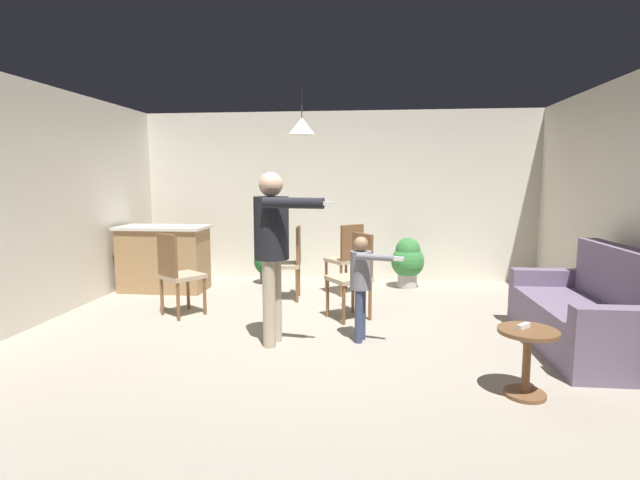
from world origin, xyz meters
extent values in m
plane|color=#9E9384|center=(0.00, 0.00, 0.00)|extent=(7.68, 7.68, 0.00)
cube|color=silver|center=(0.00, 3.20, 1.35)|extent=(6.40, 0.10, 2.70)
cube|color=silver|center=(-3.20, 0.00, 1.35)|extent=(0.10, 6.40, 2.70)
cube|color=slate|center=(2.58, 0.06, 0.23)|extent=(0.87, 1.45, 0.45)
cube|color=slate|center=(2.90, 0.07, 0.73)|extent=(0.22, 1.44, 0.55)
cube|color=slate|center=(2.58, -0.75, 0.32)|extent=(0.85, 0.19, 0.63)
cube|color=slate|center=(2.57, 0.87, 0.32)|extent=(0.85, 0.19, 0.63)
cylinder|color=brown|center=(2.89, 0.87, 0.03)|extent=(0.05, 0.05, 0.06)
cylinder|color=brown|center=(2.26, -0.74, 0.03)|extent=(0.05, 0.05, 0.06)
cylinder|color=brown|center=(2.24, 0.86, 0.03)|extent=(0.05, 0.05, 0.06)
cube|color=#99754C|center=(-2.45, 2.01, 0.45)|extent=(1.20, 0.60, 0.91)
cube|color=beige|center=(-2.45, 2.01, 0.93)|extent=(1.26, 0.66, 0.04)
cylinder|color=brown|center=(1.74, -1.05, 0.51)|extent=(0.44, 0.44, 0.03)
cylinder|color=brown|center=(1.74, -1.05, 0.24)|extent=(0.06, 0.06, 0.49)
cylinder|color=brown|center=(1.74, -1.05, 0.01)|extent=(0.31, 0.31, 0.03)
cylinder|color=tan|center=(-0.39, -0.01, 0.43)|extent=(0.13, 0.13, 0.86)
cylinder|color=tan|center=(-0.41, -0.19, 0.43)|extent=(0.13, 0.13, 0.86)
cylinder|color=black|center=(-0.40, -0.10, 1.16)|extent=(0.34, 0.34, 0.61)
sphere|color=#D8AD8C|center=(-0.40, -0.10, 1.58)|extent=(0.23, 0.23, 0.23)
cylinder|color=black|center=(-0.37, 0.09, 1.13)|extent=(0.10, 0.10, 0.57)
cylinder|color=black|center=(-0.15, -0.34, 1.42)|extent=(0.58, 0.18, 0.10)
cube|color=white|center=(0.17, -0.39, 1.42)|extent=(0.13, 0.05, 0.04)
cylinder|color=#384260|center=(0.48, 0.13, 0.27)|extent=(0.08, 0.08, 0.54)
cylinder|color=#384260|center=(0.45, 0.02, 0.27)|extent=(0.08, 0.08, 0.54)
cylinder|color=slate|center=(0.46, 0.07, 0.73)|extent=(0.21, 0.21, 0.38)
sphere|color=#9E7556|center=(0.46, 0.07, 0.99)|extent=(0.15, 0.15, 0.15)
cylinder|color=slate|center=(0.50, 0.19, 0.71)|extent=(0.06, 0.06, 0.36)
cylinder|color=slate|center=(0.60, -0.09, 0.89)|extent=(0.36, 0.16, 0.06)
cube|color=white|center=(0.81, -0.15, 0.89)|extent=(0.13, 0.07, 0.04)
cylinder|color=brown|center=(-0.41, 1.51, 0.23)|extent=(0.04, 0.04, 0.45)
cylinder|color=brown|center=(-0.44, 1.87, 0.23)|extent=(0.04, 0.04, 0.45)
cylinder|color=brown|center=(-0.77, 1.48, 0.23)|extent=(0.04, 0.04, 0.45)
cylinder|color=brown|center=(-0.80, 1.84, 0.23)|extent=(0.04, 0.04, 0.45)
cube|color=tan|center=(-0.60, 1.68, 0.47)|extent=(0.45, 0.45, 0.05)
cube|color=brown|center=(-0.41, 1.69, 0.75)|extent=(0.07, 0.38, 0.50)
cylinder|color=brown|center=(0.15, 1.89, 0.23)|extent=(0.04, 0.04, 0.45)
cylinder|color=brown|center=(0.43, 2.13, 0.23)|extent=(0.04, 0.04, 0.45)
cylinder|color=brown|center=(-0.08, 2.17, 0.23)|extent=(0.04, 0.04, 0.45)
cylinder|color=brown|center=(0.19, 2.40, 0.23)|extent=(0.04, 0.04, 0.45)
cube|color=tan|center=(0.17, 2.15, 0.47)|extent=(0.59, 0.59, 0.05)
cube|color=brown|center=(0.30, 2.00, 0.75)|extent=(0.31, 0.28, 0.50)
cylinder|color=brown|center=(0.56, 0.81, 0.23)|extent=(0.04, 0.04, 0.45)
cylinder|color=brown|center=(0.35, 1.10, 0.23)|extent=(0.04, 0.04, 0.45)
cylinder|color=brown|center=(0.27, 0.60, 0.23)|extent=(0.04, 0.04, 0.45)
cylinder|color=brown|center=(0.06, 0.89, 0.23)|extent=(0.04, 0.04, 0.45)
cube|color=tan|center=(0.31, 0.85, 0.47)|extent=(0.59, 0.59, 0.05)
cube|color=brown|center=(0.46, 0.96, 0.75)|extent=(0.25, 0.33, 0.50)
cylinder|color=brown|center=(-1.93, 0.76, 0.23)|extent=(0.04, 0.04, 0.45)
cylinder|color=brown|center=(-1.64, 0.54, 0.23)|extent=(0.04, 0.04, 0.45)
cylinder|color=brown|center=(-1.72, 1.05, 0.23)|extent=(0.04, 0.04, 0.45)
cylinder|color=brown|center=(-1.43, 0.83, 0.23)|extent=(0.04, 0.04, 0.45)
cube|color=tan|center=(-1.68, 0.80, 0.47)|extent=(0.59, 0.59, 0.05)
cube|color=brown|center=(-1.79, 0.64, 0.75)|extent=(0.33, 0.26, 0.50)
cylinder|color=#B7B2AD|center=(1.11, 2.58, 0.11)|extent=(0.29, 0.29, 0.23)
sphere|color=#387F3D|center=(1.11, 2.58, 0.40)|extent=(0.49, 0.49, 0.49)
sphere|color=#387F3D|center=(1.11, 2.58, 0.57)|extent=(0.37, 0.37, 0.37)
cylinder|color=#4C4742|center=(-1.04, 2.64, 0.10)|extent=(0.25, 0.25, 0.20)
sphere|color=#235B2D|center=(-1.04, 2.64, 0.35)|extent=(0.43, 0.43, 0.43)
sphere|color=#235B2D|center=(-1.04, 2.64, 0.50)|extent=(0.32, 0.32, 0.32)
cube|color=white|center=(1.71, -1.02, 0.54)|extent=(0.12, 0.12, 0.04)
cone|color=silver|center=(-0.27, 1.10, 2.25)|extent=(0.32, 0.32, 0.20)
cylinder|color=black|center=(-0.27, 1.10, 2.52)|extent=(0.01, 0.01, 0.36)
camera|label=1|loc=(0.57, -4.68, 1.64)|focal=27.15mm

